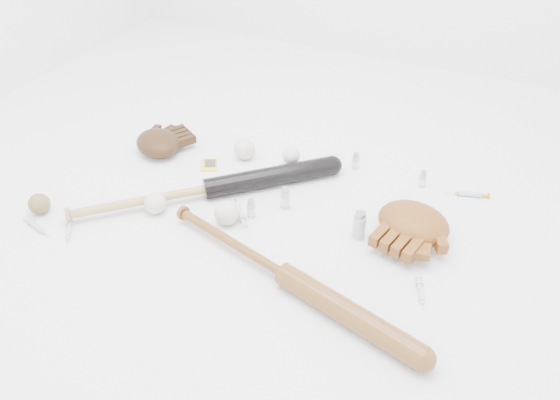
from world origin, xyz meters
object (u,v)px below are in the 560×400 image
at_px(bat_dark, 207,189).
at_px(pedestal, 291,167).
at_px(glove_dark, 158,143).
at_px(bat_wood, 285,275).

relative_size(bat_dark, pedestal, 15.56).
height_order(bat_dark, glove_dark, glove_dark).
relative_size(bat_dark, glove_dark, 4.27).
distance_m(bat_wood, glove_dark, 0.87).
height_order(bat_wood, pedestal, bat_wood).
xyz_separation_m(bat_dark, glove_dark, (-0.33, 0.17, 0.01)).
bearing_deg(glove_dark, pedestal, 41.59).
distance_m(bat_wood, pedestal, 0.58).
bearing_deg(glove_dark, bat_dark, 2.96).
height_order(bat_dark, bat_wood, bat_dark).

